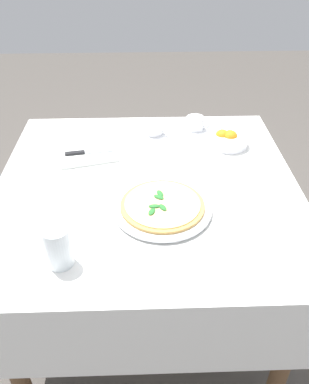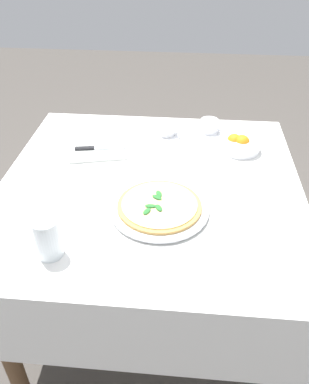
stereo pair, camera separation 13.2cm
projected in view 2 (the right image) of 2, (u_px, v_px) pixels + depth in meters
name	position (u px, v px, depth m)	size (l,w,h in m)	color
ground_plane	(151.00, 316.00, 1.85)	(8.00, 8.00, 0.00)	#4C4742
dining_table	(150.00, 214.00, 1.48)	(1.06, 1.06, 0.76)	white
pizza_plate	(159.00, 209.00, 1.27)	(0.32, 0.32, 0.02)	white
pizza	(159.00, 205.00, 1.26)	(0.27, 0.27, 0.02)	tan
coffee_cup_near_left	(209.00, 127.00, 1.69)	(0.13, 0.13, 0.06)	white
coffee_cup_right_edge	(167.00, 130.00, 1.67)	(0.13, 0.13, 0.06)	white
water_glass_far_left	(48.00, 239.00, 1.09)	(0.07, 0.07, 0.12)	white
napkin_folded	(97.00, 151.00, 1.56)	(0.24, 0.18, 0.02)	white
dinner_knife	(98.00, 148.00, 1.55)	(0.20, 0.05, 0.01)	silver
citrus_bowl	(240.00, 144.00, 1.57)	(0.15, 0.15, 0.07)	white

